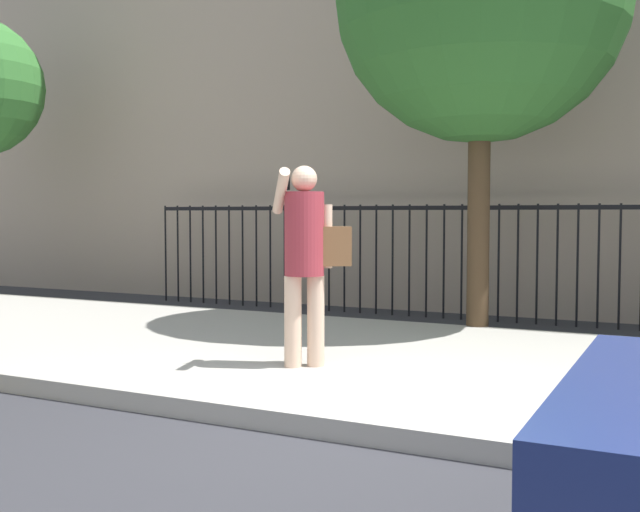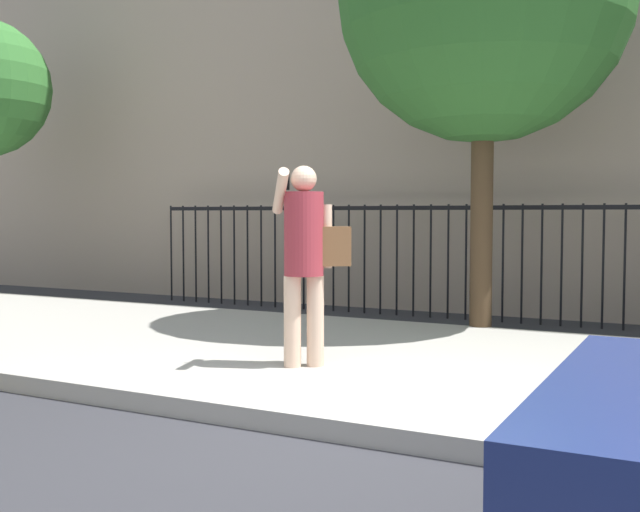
# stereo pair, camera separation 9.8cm
# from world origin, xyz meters

# --- Properties ---
(ground_plane) EXTENTS (60.00, 60.00, 0.00)m
(ground_plane) POSITION_xyz_m (0.00, 0.00, 0.00)
(ground_plane) COLOR #333338
(sidewalk) EXTENTS (28.00, 4.40, 0.15)m
(sidewalk) POSITION_xyz_m (0.00, 2.20, 0.07)
(sidewalk) COLOR #B2ADA3
(sidewalk) RESTS_ON ground
(iron_fence) EXTENTS (12.03, 0.04, 1.60)m
(iron_fence) POSITION_xyz_m (0.00, 5.90, 1.02)
(iron_fence) COLOR black
(iron_fence) RESTS_ON ground
(pedestrian_on_phone) EXTENTS (0.71, 0.66, 1.73)m
(pedestrian_on_phone) POSITION_xyz_m (-0.96, 1.43, 1.16)
(pedestrian_on_phone) COLOR beige
(pedestrian_on_phone) RESTS_ON sidewalk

